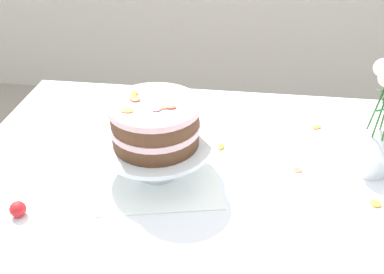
# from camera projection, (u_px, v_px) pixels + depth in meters

# --- Properties ---
(dining_table) EXTENTS (1.40, 1.00, 0.74)m
(dining_table) POSITION_uv_depth(u_px,v_px,m) (213.00, 209.00, 1.20)
(dining_table) COLOR white
(dining_table) RESTS_ON ground
(linen_napkin) EXTENTS (0.38, 0.38, 0.00)m
(linen_napkin) POSITION_uv_depth(u_px,v_px,m) (158.00, 173.00, 1.18)
(linen_napkin) COLOR white
(linen_napkin) RESTS_ON dining_table
(cake_stand) EXTENTS (0.29, 0.29, 0.10)m
(cake_stand) POSITION_uv_depth(u_px,v_px,m) (156.00, 148.00, 1.14)
(cake_stand) COLOR silver
(cake_stand) RESTS_ON linen_napkin
(layer_cake) EXTENTS (0.23, 0.23, 0.12)m
(layer_cake) POSITION_uv_depth(u_px,v_px,m) (155.00, 123.00, 1.10)
(layer_cake) COLOR brown
(layer_cake) RESTS_ON cake_stand
(flower_vase) EXTENTS (0.11, 0.11, 0.36)m
(flower_vase) POSITION_uv_depth(u_px,v_px,m) (382.00, 125.00, 1.11)
(flower_vase) COLOR silver
(flower_vase) RESTS_ON dining_table
(fallen_rose) EXTENTS (0.13, 0.13, 0.04)m
(fallen_rose) POSITION_uv_depth(u_px,v_px,m) (16.00, 210.00, 1.03)
(fallen_rose) COLOR #2D6028
(fallen_rose) RESTS_ON dining_table
(loose_petal_0) EXTENTS (0.02, 0.04, 0.01)m
(loose_petal_0) POSITION_uv_depth(u_px,v_px,m) (221.00, 147.00, 1.28)
(loose_petal_0) COLOR orange
(loose_petal_0) RESTS_ON dining_table
(loose_petal_1) EXTENTS (0.04, 0.04, 0.00)m
(loose_petal_1) POSITION_uv_depth(u_px,v_px,m) (297.00, 170.00, 1.19)
(loose_petal_1) COLOR #E56B51
(loose_petal_1) RESTS_ON dining_table
(loose_petal_2) EXTENTS (0.03, 0.04, 0.01)m
(loose_petal_2) POSITION_uv_depth(u_px,v_px,m) (376.00, 203.00, 1.08)
(loose_petal_2) COLOR orange
(loose_petal_2) RESTS_ON dining_table
(loose_petal_3) EXTENTS (0.04, 0.03, 0.01)m
(loose_petal_3) POSITION_uv_depth(u_px,v_px,m) (317.00, 127.00, 1.38)
(loose_petal_3) COLOR orange
(loose_petal_3) RESTS_ON dining_table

